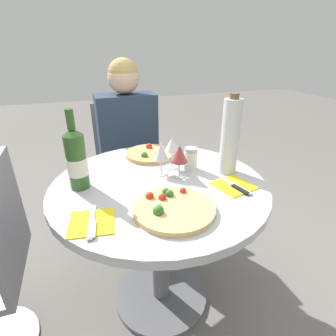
{
  "coord_description": "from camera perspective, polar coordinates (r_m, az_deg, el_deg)",
  "views": [
    {
      "loc": [
        -0.29,
        -0.97,
        1.25
      ],
      "look_at": [
        0.01,
        -0.08,
        0.81
      ],
      "focal_mm": 28.0,
      "sensor_mm": 36.0,
      "label": 1
    }
  ],
  "objects": [
    {
      "name": "place_setting_left",
      "position": [
        0.93,
        -16.24,
        -11.36
      ],
      "size": [
        0.17,
        0.19,
        0.01
      ],
      "color": "yellow",
      "rests_on": "dining_table"
    },
    {
      "name": "pizza_large",
      "position": [
        0.95,
        1.07,
        -8.65
      ],
      "size": [
        0.3,
        0.3,
        0.05
      ],
      "color": "#DBB26B",
      "rests_on": "dining_table"
    },
    {
      "name": "wine_glass_front_right",
      "position": [
        1.16,
        2.51,
        2.99
      ],
      "size": [
        0.07,
        0.07,
        0.15
      ],
      "color": "silver",
      "rests_on": "dining_table"
    },
    {
      "name": "place_setting_right",
      "position": [
        1.15,
        14.19,
        -3.71
      ],
      "size": [
        0.18,
        0.19,
        0.01
      ],
      "color": "yellow",
      "rests_on": "dining_table"
    },
    {
      "name": "chair_behind_diner",
      "position": [
        2.03,
        -8.73,
        0.73
      ],
      "size": [
        0.44,
        0.44,
        0.88
      ],
      "rotation": [
        0.0,
        0.0,
        3.14
      ],
      "color": "slate",
      "rests_on": "ground_plane"
    },
    {
      "name": "wine_bottle",
      "position": [
        1.12,
        -19.3,
        1.77
      ],
      "size": [
        0.08,
        0.08,
        0.33
      ],
      "color": "#2D5623",
      "rests_on": "dining_table"
    },
    {
      "name": "ground_plane",
      "position": [
        1.61,
        -1.53,
        -25.95
      ],
      "size": [
        12.0,
        12.0,
        0.0
      ],
      "primitive_type": "plane",
      "color": "slate",
      "rests_on": "ground"
    },
    {
      "name": "sugar_shaker",
      "position": [
        1.25,
        4.95,
        2.01
      ],
      "size": [
        0.06,
        0.06,
        0.11
      ],
      "color": "silver",
      "rests_on": "dining_table"
    },
    {
      "name": "tall_carafe",
      "position": [
        1.21,
        13.37,
        6.62
      ],
      "size": [
        0.08,
        0.08,
        0.36
      ],
      "color": "silver",
      "rests_on": "dining_table"
    },
    {
      "name": "wine_glass_back_right",
      "position": [
        1.24,
        0.87,
        5.0
      ],
      "size": [
        0.07,
        0.07,
        0.15
      ],
      "color": "silver",
      "rests_on": "dining_table"
    },
    {
      "name": "dining_table",
      "position": [
        1.23,
        -1.83,
        -9.39
      ],
      "size": [
        0.94,
        0.94,
        0.71
      ],
      "color": "slate",
      "rests_on": "ground_plane"
    },
    {
      "name": "seated_diner",
      "position": [
        1.86,
        -8.09,
        2.13
      ],
      "size": [
        0.4,
        0.45,
        1.19
      ],
      "rotation": [
        0.0,
        0.0,
        3.14
      ],
      "color": "#28384C",
      "rests_on": "ground_plane"
    },
    {
      "name": "wine_glass_center",
      "position": [
        1.18,
        -1.53,
        3.5
      ],
      "size": [
        0.07,
        0.07,
        0.15
      ],
      "color": "silver",
      "rests_on": "dining_table"
    },
    {
      "name": "pizza_small_far",
      "position": [
        1.42,
        -3.79,
        3.19
      ],
      "size": [
        0.26,
        0.26,
        0.05
      ],
      "color": "tan",
      "rests_on": "dining_table"
    }
  ]
}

